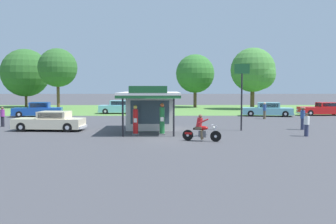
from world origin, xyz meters
TOP-DOWN VIEW (x-y plane):
  - ground_plane at (0.00, 0.00)m, footprint 300.00×300.00m
  - grass_verge_strip at (0.00, 30.00)m, footprint 120.00×24.00m
  - service_station_kiosk at (-1.10, 5.06)m, footprint 4.16×6.72m
  - gas_pump_nearside at (-1.99, 1.83)m, footprint 0.44×0.44m
  - gas_pump_offside at (-0.22, 1.83)m, footprint 0.44×0.44m
  - motorcycle_with_rider at (2.07, -1.00)m, footprint 2.23×0.93m
  - featured_classic_sedan at (-8.41, 4.31)m, footprint 5.30×2.26m
  - parked_car_back_row_centre_left at (-5.23, 21.42)m, footprint 5.39×2.03m
  - parked_car_back_row_centre_right at (-13.60, 17.00)m, footprint 5.44×2.68m
  - parked_car_back_row_far_right at (11.24, 17.25)m, footprint 5.69×2.86m
  - parked_car_back_row_left at (17.84, 18.38)m, footprint 5.50×2.09m
  - bystander_standing_back_lot at (-13.03, 7.03)m, footprint 0.34×0.34m
  - bystander_admiring_sedan at (9.95, 13.79)m, footprint 0.34×0.34m
  - bystander_chatting_near_pumps at (9.09, 0.99)m, footprint 0.34×0.34m
  - bystander_strolling_foreground at (10.24, 4.63)m, footprint 0.36×0.36m
  - tree_oak_left at (-21.66, 35.19)m, footprint 7.43×7.43m
  - tree_oak_far_right at (4.85, 34.76)m, footprint 6.00×6.00m
  - tree_oak_far_left at (12.84, 29.56)m, footprint 6.30×6.30m
  - tree_oak_distant_spare at (-15.23, 30.34)m, footprint 5.53×5.53m
  - roadside_pole_sign at (5.56, 4.15)m, footprint 1.10×0.12m

SIDE VIEW (x-z plane):
  - ground_plane at x=0.00m, z-range 0.00..0.00m
  - grass_verge_strip at x=0.00m, z-range 0.00..0.01m
  - featured_classic_sedan at x=-8.41m, z-range -0.05..1.36m
  - motorcycle_with_rider at x=2.07m, z-range -0.14..1.44m
  - parked_car_back_row_left at x=17.84m, z-range -0.06..1.40m
  - parked_car_back_row_far_right at x=11.24m, z-range -0.06..1.44m
  - parked_car_back_row_centre_right at x=-13.60m, z-range -0.08..1.47m
  - parked_car_back_row_centre_left at x=-5.23m, z-range -0.07..1.51m
  - bystander_chatting_near_pumps at x=9.09m, z-range 0.04..1.55m
  - bystander_standing_back_lot at x=-13.03m, z-range 0.04..1.64m
  - bystander_admiring_sedan at x=9.95m, z-range 0.04..1.70m
  - bystander_strolling_foreground at x=10.24m, z-range 0.06..1.72m
  - gas_pump_nearside at x=-1.99m, z-range -0.08..1.89m
  - gas_pump_offside at x=-0.22m, z-range -0.08..2.03m
  - service_station_kiosk at x=-1.10m, z-range 0.02..3.26m
  - roadside_pole_sign at x=5.56m, z-range 0.88..5.73m
  - tree_oak_far_right at x=4.85m, z-range 1.13..9.40m
  - tree_oak_left at x=-21.66m, z-range 0.83..9.95m
  - tree_oak_far_left at x=12.84m, z-range 1.06..9.83m
  - tree_oak_distant_spare at x=-15.23m, z-range 1.57..10.28m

